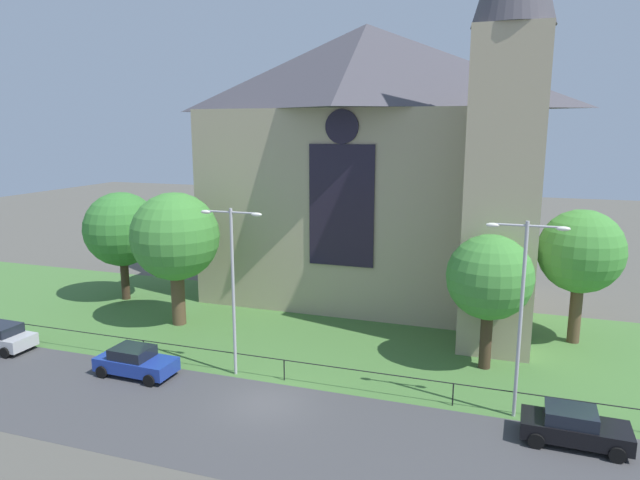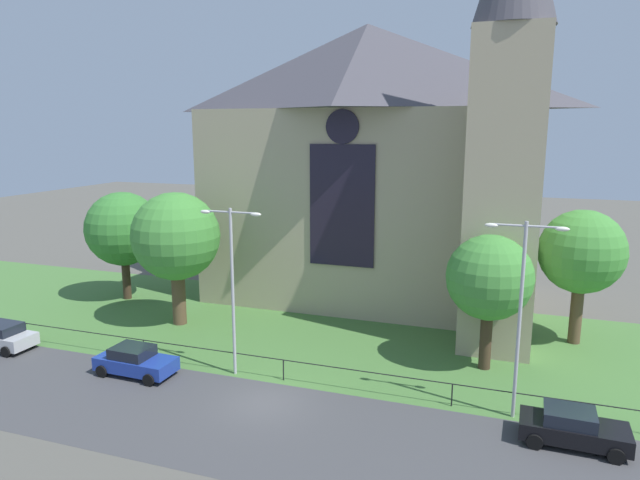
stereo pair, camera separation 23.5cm
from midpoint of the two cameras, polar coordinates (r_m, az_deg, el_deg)
ground at (r=36.37m, az=1.32°, el=-9.22°), size 160.00×160.00×0.00m
road_asphalt at (r=26.21m, az=-7.10°, el=-17.86°), size 120.00×8.00×0.01m
grass_verge at (r=34.59m, az=0.29°, el=-10.32°), size 120.00×20.00×0.01m
church_building at (r=41.77m, az=5.61°, el=7.84°), size 23.20×16.20×26.00m
iron_railing at (r=29.51m, az=-3.49°, el=-12.21°), size 33.92×0.07×1.13m
tree_right_near at (r=30.86m, az=16.94°, el=-3.71°), size 4.51×4.51×7.32m
tree_right_far at (r=36.41m, az=25.08°, el=-1.15°), size 4.93×4.93×8.09m
tree_left_far at (r=44.28m, az=-19.13°, el=1.05°), size 5.48×5.48×8.12m
tree_left_near at (r=37.39m, az=-14.18°, el=0.28°), size 5.68×5.68×8.73m
streetlamp_near at (r=29.04m, az=-8.64°, el=-3.17°), size 3.37×0.26×8.81m
streetlamp_far at (r=25.88m, az=19.90°, el=-5.42°), size 3.37×0.26×8.89m
parked_car_silver at (r=38.36m, az=-29.40°, el=-8.44°), size 4.25×2.12×1.51m
parked_car_blue at (r=31.68m, az=-17.96°, el=-11.54°), size 4.25×2.12×1.51m
parked_car_black at (r=26.34m, az=24.40°, el=-16.87°), size 4.24×2.11×1.51m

